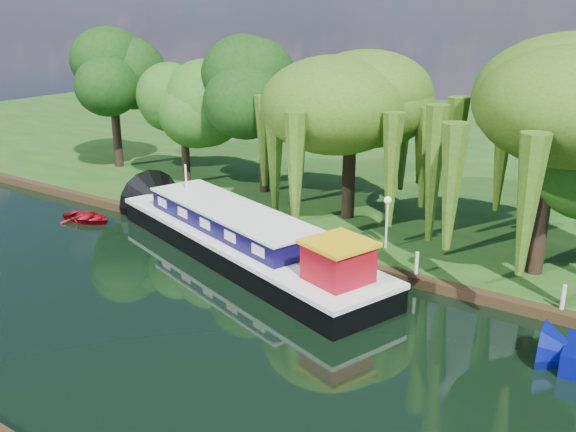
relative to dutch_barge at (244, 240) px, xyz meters
The scene contains 11 objects.
ground 8.14m from the dutch_barge, 52.53° to the right, with size 120.00×120.00×0.00m, color black.
far_bank 28.03m from the dutch_barge, 79.89° to the left, with size 120.00×52.00×0.45m, color #1A3D10.
dutch_barge is the anchor object (origin of this frame).
red_dinghy 10.73m from the dutch_barge, behind, with size 2.19×3.06×0.63m, color maroon.
willow_left 9.27m from the dutch_barge, 77.57° to the left, with size 7.02×7.02×8.42m.
willow_right 14.50m from the dutch_barge, 22.81° to the left, with size 7.55×7.55×9.20m.
tree_far_left 13.92m from the dutch_barge, 144.91° to the left, with size 4.73×4.73×7.63m.
tree_far_back 20.38m from the dutch_barge, 155.65° to the left, with size 5.20×5.20×8.74m.
tree_far_mid 11.55m from the dutch_barge, 120.98° to the left, with size 5.27×5.27×8.62m.
lamppost 6.95m from the dutch_barge, 37.01° to the left, with size 0.36×0.36×2.56m.
mooring_posts 4.84m from the dutch_barge, 24.19° to the left, with size 19.16×0.16×1.00m.
Camera 1 is at (12.94, -15.84, 11.52)m, focal length 40.00 mm.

